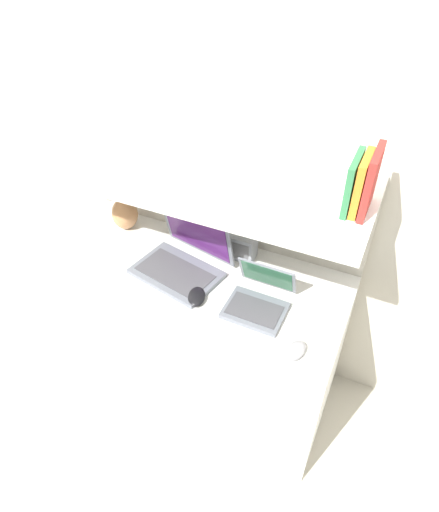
# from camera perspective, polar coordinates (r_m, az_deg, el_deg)

# --- Properties ---
(ground_plane) EXTENTS (12.00, 12.00, 0.00)m
(ground_plane) POSITION_cam_1_polar(r_m,az_deg,el_deg) (2.40, -5.47, -20.44)
(ground_plane) COLOR #B2AD9E
(wall_back) EXTENTS (6.00, 0.05, 2.40)m
(wall_back) POSITION_cam_1_polar(r_m,az_deg,el_deg) (1.96, 1.69, 13.51)
(wall_back) COLOR beige
(wall_back) RESTS_ON ground_plane
(desk) EXTENTS (1.27, 0.58, 0.75)m
(desk) POSITION_cam_1_polar(r_m,az_deg,el_deg) (2.23, -2.41, -9.77)
(desk) COLOR white
(desk) RESTS_ON ground_plane
(back_riser) EXTENTS (1.27, 0.04, 1.20)m
(back_riser) POSITION_cam_1_polar(r_m,az_deg,el_deg) (2.27, 0.95, -0.59)
(back_riser) COLOR beige
(back_riser) RESTS_ON ground_plane
(shelf) EXTENTS (1.27, 0.53, 0.03)m
(shelf) POSITION_cam_1_polar(r_m,az_deg,el_deg) (1.73, -2.15, 10.04)
(shelf) COLOR white
(shelf) RESTS_ON back_riser
(table_lamp) EXTENTS (0.18, 0.18, 0.34)m
(table_lamp) POSITION_cam_1_polar(r_m,az_deg,el_deg) (2.16, -12.20, 7.96)
(table_lamp) COLOR #B27A4C
(table_lamp) RESTS_ON desk
(laptop_large) EXTENTS (0.42, 0.37, 0.27)m
(laptop_large) POSITION_cam_1_polar(r_m,az_deg,el_deg) (1.97, -4.52, -0.34)
(laptop_large) COLOR slate
(laptop_large) RESTS_ON desk
(laptop_small) EXTENTS (0.24, 0.25, 0.17)m
(laptop_small) POSITION_cam_1_polar(r_m,az_deg,el_deg) (1.82, 4.94, -5.44)
(laptop_small) COLOR slate
(laptop_small) RESTS_ON desk
(computer_mouse) EXTENTS (0.10, 0.13, 0.03)m
(computer_mouse) POSITION_cam_1_polar(r_m,az_deg,el_deg) (1.85, -2.89, -5.09)
(computer_mouse) COLOR black
(computer_mouse) RESTS_ON desk
(second_mouse) EXTENTS (0.08, 0.11, 0.03)m
(second_mouse) POSITION_cam_1_polar(r_m,az_deg,el_deg) (1.69, 9.46, -11.59)
(second_mouse) COLOR #99999E
(second_mouse) RESTS_ON desk
(router_box) EXTENTS (0.14, 0.08, 0.12)m
(router_box) POSITION_cam_1_polar(r_m,az_deg,el_deg) (2.02, 2.59, 1.30)
(router_box) COLOR gray
(router_box) RESTS_ON desk
(book_red) EXTENTS (0.02, 0.17, 0.21)m
(book_red) POSITION_cam_1_polar(r_m,az_deg,el_deg) (1.53, 18.43, 8.75)
(book_red) COLOR #A82823
(book_red) RESTS_ON shelf
(book_orange) EXTENTS (0.02, 0.16, 0.19)m
(book_orange) POSITION_cam_1_polar(r_m,az_deg,el_deg) (1.54, 17.32, 8.64)
(book_orange) COLOR orange
(book_orange) RESTS_ON shelf
(book_green) EXTENTS (0.02, 0.17, 0.18)m
(book_green) POSITION_cam_1_polar(r_m,az_deg,el_deg) (1.54, 16.30, 8.77)
(book_green) COLOR #2D7042
(book_green) RESTS_ON shelf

